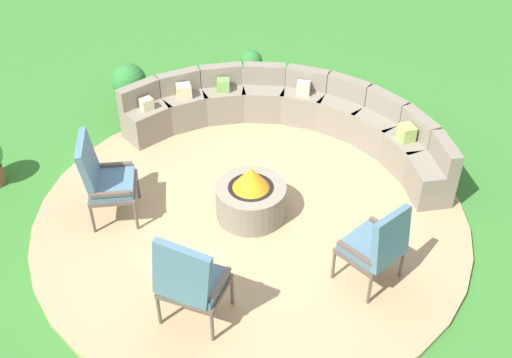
# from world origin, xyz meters

# --- Properties ---
(ground_plane) EXTENTS (24.00, 24.00, 0.00)m
(ground_plane) POSITION_xyz_m (0.00, 0.00, 0.00)
(ground_plane) COLOR #387A2D
(patio_circle) EXTENTS (5.21, 5.21, 0.06)m
(patio_circle) POSITION_xyz_m (0.00, 0.00, 0.03)
(patio_circle) COLOR tan
(patio_circle) RESTS_ON ground_plane
(fire_pit) EXTENTS (0.84, 0.84, 0.70)m
(fire_pit) POSITION_xyz_m (0.00, 0.00, 0.33)
(fire_pit) COLOR gray
(fire_pit) RESTS_ON patio_circle
(curved_stone_bench) EXTENTS (4.56, 1.83, 0.77)m
(curved_stone_bench) POSITION_xyz_m (0.07, 1.75, 0.37)
(curved_stone_bench) COLOR gray
(curved_stone_bench) RESTS_ON patio_circle
(lounge_chair_front_left) EXTENTS (0.76, 0.78, 1.11)m
(lounge_chair_front_left) POSITION_xyz_m (-1.62, -0.51, 0.63)
(lounge_chair_front_left) COLOR brown
(lounge_chair_front_left) RESTS_ON patio_circle
(lounge_chair_front_right) EXTENTS (0.66, 0.57, 1.16)m
(lounge_chair_front_right) POSITION_xyz_m (-0.07, -1.71, 0.64)
(lounge_chair_front_right) COLOR brown
(lounge_chair_front_right) RESTS_ON patio_circle
(lounge_chair_back_left) EXTENTS (0.75, 0.78, 1.02)m
(lounge_chair_back_left) POSITION_xyz_m (1.57, -0.64, 0.60)
(lounge_chair_back_left) COLOR brown
(lounge_chair_back_left) RESTS_ON patio_circle
(potted_plant_0) EXTENTS (0.35, 0.35, 0.63)m
(potted_plant_0) POSITION_xyz_m (-0.94, 3.01, 0.35)
(potted_plant_0) COLOR #A89E8E
(potted_plant_0) RESTS_ON ground_plane
(potted_plant_1) EXTENTS (0.52, 0.52, 0.73)m
(potted_plant_1) POSITION_xyz_m (-2.49, 1.86, 0.41)
(potted_plant_1) COLOR brown
(potted_plant_1) RESTS_ON ground_plane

